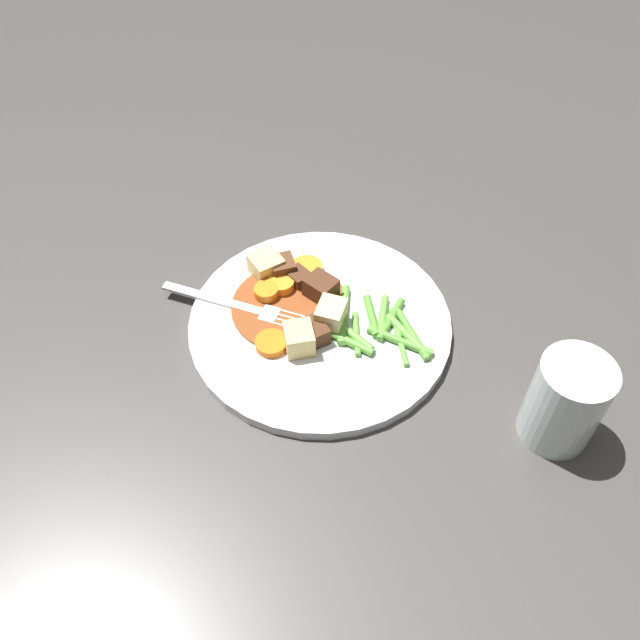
# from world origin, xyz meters

# --- Properties ---
(ground_plane) EXTENTS (3.00, 3.00, 0.00)m
(ground_plane) POSITION_xyz_m (0.00, 0.00, 0.00)
(ground_plane) COLOR #423F3D
(dinner_plate) EXTENTS (0.27, 0.27, 0.01)m
(dinner_plate) POSITION_xyz_m (0.00, 0.00, 0.01)
(dinner_plate) COLOR white
(dinner_plate) RESTS_ON ground_plane
(stew_sauce) EXTENTS (0.12, 0.12, 0.00)m
(stew_sauce) POSITION_xyz_m (0.04, -0.00, 0.01)
(stew_sauce) COLOR brown
(stew_sauce) RESTS_ON dinner_plate
(carrot_slice_0) EXTENTS (0.04, 0.04, 0.01)m
(carrot_slice_0) POSITION_xyz_m (0.03, 0.05, 0.02)
(carrot_slice_0) COLOR orange
(carrot_slice_0) RESTS_ON dinner_plate
(carrot_slice_1) EXTENTS (0.03, 0.03, 0.01)m
(carrot_slice_1) POSITION_xyz_m (0.07, -0.00, 0.02)
(carrot_slice_1) COLOR orange
(carrot_slice_1) RESTS_ON dinner_plate
(carrot_slice_2) EXTENTS (0.04, 0.04, 0.01)m
(carrot_slice_2) POSITION_xyz_m (0.06, -0.02, 0.02)
(carrot_slice_2) COLOR orange
(carrot_slice_2) RESTS_ON dinner_plate
(carrot_slice_3) EXTENTS (0.04, 0.04, 0.01)m
(carrot_slice_3) POSITION_xyz_m (0.05, -0.05, 0.02)
(carrot_slice_3) COLOR orange
(carrot_slice_3) RESTS_ON dinner_plate
(potato_chunk_0) EXTENTS (0.04, 0.04, 0.02)m
(potato_chunk_0) POSITION_xyz_m (0.08, -0.03, 0.02)
(potato_chunk_0) COLOR #E5CC7A
(potato_chunk_0) RESTS_ON dinner_plate
(potato_chunk_1) EXTENTS (0.04, 0.04, 0.03)m
(potato_chunk_1) POSITION_xyz_m (0.00, 0.04, 0.03)
(potato_chunk_1) COLOR #E5CC7A
(potato_chunk_1) RESTS_ON dinner_plate
(potato_chunk_2) EXTENTS (0.03, 0.04, 0.03)m
(potato_chunk_2) POSITION_xyz_m (-0.01, -0.00, 0.03)
(potato_chunk_2) COLOR #EAD68C
(potato_chunk_2) RESTS_ON dinner_plate
(meat_chunk_0) EXTENTS (0.04, 0.04, 0.02)m
(meat_chunk_0) POSITION_xyz_m (0.07, -0.04, 0.02)
(meat_chunk_0) COLOR #56331E
(meat_chunk_0) RESTS_ON dinner_plate
(meat_chunk_1) EXTENTS (0.03, 0.03, 0.02)m
(meat_chunk_1) POSITION_xyz_m (0.05, -0.04, 0.02)
(meat_chunk_1) COLOR #4C2B19
(meat_chunk_1) RESTS_ON dinner_plate
(meat_chunk_2) EXTENTS (0.04, 0.03, 0.03)m
(meat_chunk_2) POSITION_xyz_m (0.02, -0.03, 0.02)
(meat_chunk_2) COLOR #4C2B19
(meat_chunk_2) RESTS_ON dinner_plate
(meat_chunk_3) EXTENTS (0.04, 0.04, 0.02)m
(meat_chunk_3) POSITION_xyz_m (-0.01, 0.02, 0.02)
(meat_chunk_3) COLOR #4C2B19
(meat_chunk_3) RESTS_ON dinner_plate
(green_bean_0) EXTENTS (0.06, 0.01, 0.01)m
(green_bean_0) POSITION_xyz_m (-0.04, 0.01, 0.02)
(green_bean_0) COLOR #599E38
(green_bean_0) RESTS_ON dinner_plate
(green_bean_1) EXTENTS (0.08, 0.03, 0.01)m
(green_bean_1) POSITION_xyz_m (-0.03, -0.00, 0.02)
(green_bean_1) COLOR #66AD42
(green_bean_1) RESTS_ON dinner_plate
(green_bean_2) EXTENTS (0.04, 0.05, 0.01)m
(green_bean_2) POSITION_xyz_m (-0.05, -0.03, 0.02)
(green_bean_2) COLOR #599E38
(green_bean_2) RESTS_ON dinner_plate
(green_bean_3) EXTENTS (0.06, 0.05, 0.01)m
(green_bean_3) POSITION_xyz_m (-0.09, -0.03, 0.02)
(green_bean_3) COLOR #599E38
(green_bean_3) RESTS_ON dinner_plate
(green_bean_4) EXTENTS (0.04, 0.07, 0.01)m
(green_bean_4) POSITION_xyz_m (-0.02, -0.02, 0.02)
(green_bean_4) COLOR #66AD42
(green_bean_4) RESTS_ON dinner_plate
(green_bean_5) EXTENTS (0.01, 0.06, 0.01)m
(green_bean_5) POSITION_xyz_m (-0.06, -0.03, 0.02)
(green_bean_5) COLOR #599E38
(green_bean_5) RESTS_ON dinner_plate
(green_bean_6) EXTENTS (0.07, 0.01, 0.01)m
(green_bean_6) POSITION_xyz_m (-0.09, -0.01, 0.02)
(green_bean_6) COLOR #599E38
(green_bean_6) RESTS_ON dinner_plate
(green_bean_7) EXTENTS (0.03, 0.05, 0.01)m
(green_bean_7) POSITION_xyz_m (-0.04, -0.00, 0.02)
(green_bean_7) COLOR #66AD42
(green_bean_7) RESTS_ON dinner_plate
(green_bean_8) EXTENTS (0.05, 0.06, 0.01)m
(green_bean_8) POSITION_xyz_m (-0.08, -0.02, 0.02)
(green_bean_8) COLOR #66AD42
(green_bean_8) RESTS_ON dinner_plate
(green_bean_9) EXTENTS (0.05, 0.03, 0.01)m
(green_bean_9) POSITION_xyz_m (-0.08, -0.03, 0.02)
(green_bean_9) COLOR #66AD42
(green_bean_9) RESTS_ON dinner_plate
(green_bean_10) EXTENTS (0.03, 0.05, 0.01)m
(green_bean_10) POSITION_xyz_m (-0.06, -0.03, 0.02)
(green_bean_10) COLOR #66AD42
(green_bean_10) RESTS_ON dinner_plate
(fork) EXTENTS (0.18, 0.05, 0.00)m
(fork) POSITION_xyz_m (0.08, 0.03, 0.01)
(fork) COLOR silver
(fork) RESTS_ON dinner_plate
(water_glass) EXTENTS (0.07, 0.07, 0.09)m
(water_glass) POSITION_xyz_m (-0.25, 0.00, 0.05)
(water_glass) COLOR silver
(water_glass) RESTS_ON ground_plane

